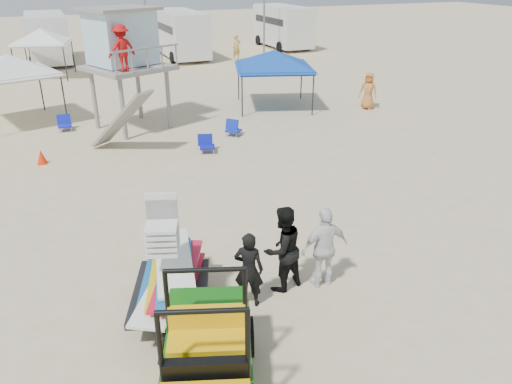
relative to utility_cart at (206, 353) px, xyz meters
name	(u,v)px	position (x,y,z in m)	size (l,w,h in m)	color
ground	(293,315)	(2.16, 1.34, -0.96)	(140.00, 140.00, 0.00)	beige
utility_cart	(206,353)	(0.00, 0.00, 0.00)	(2.19, 3.02, 2.07)	#10560D
surf_trailer	(168,274)	(0.00, 2.34, -0.06)	(2.01, 2.74, 2.22)	black
man_left	(249,269)	(1.52, 2.04, -0.16)	(0.59, 0.39, 1.61)	black
man_mid	(282,249)	(2.37, 2.29, -0.03)	(0.91, 0.71, 1.87)	black
man_right	(325,248)	(3.22, 2.04, -0.06)	(1.05, 0.44, 1.80)	white
lifeguard_tower	(123,42)	(1.53, 15.06, 2.51)	(3.81, 3.81, 4.66)	gray
canopy_blue	(274,53)	(8.43, 15.78, 1.56)	(4.23, 4.23, 3.07)	black
canopy_white_a	(7,58)	(-2.79, 17.55, 1.81)	(3.97, 3.97, 3.32)	black
canopy_white_c	(40,31)	(-1.29, 27.46, 1.75)	(3.58, 3.58, 3.26)	black
cone_far	(41,157)	(-2.06, 12.03, -0.71)	(0.34, 0.34, 0.50)	#F32907
beach_chair_a	(64,123)	(-1.07, 15.76, -0.65)	(0.56, 0.60, 0.64)	#101EB6
beach_chair_b	(206,144)	(3.50, 10.96, -0.65)	(0.66, 0.72, 0.64)	#0E169E
beach_chair_c	(232,128)	(5.08, 12.43, -0.65)	(0.73, 0.87, 0.64)	#0F26A7
rv_mid_left	(47,36)	(-0.85, 32.84, 0.84)	(2.65, 6.50, 3.25)	silver
rv_mid_right	(180,32)	(8.15, 31.34, 0.84)	(2.64, 7.00, 3.25)	silver
rv_far_right	(283,25)	(17.15, 32.84, 0.84)	(2.64, 6.60, 3.25)	silver
light_pole_left	(145,4)	(5.16, 28.34, 3.04)	(0.14, 0.14, 8.00)	slate
distant_beachgoers	(305,70)	(12.02, 19.38, -0.10)	(1.76, 15.56, 1.76)	gold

